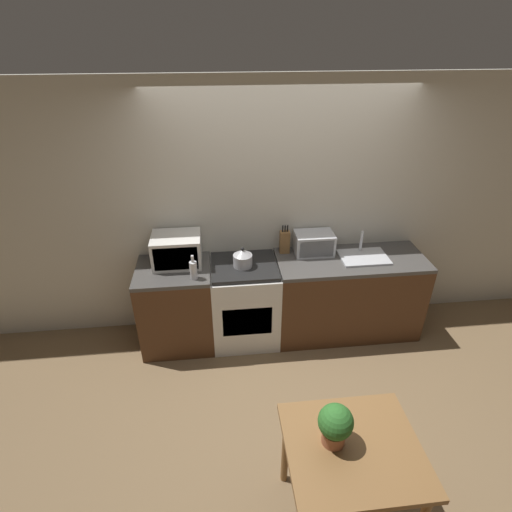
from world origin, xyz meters
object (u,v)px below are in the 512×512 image
Objects in this scene: stove_range at (245,302)px; bottle at (193,270)px; toaster_oven at (314,243)px; dining_table at (352,458)px; microwave at (177,250)px; kettle at (243,258)px.

bottle is at bearing -158.64° from stove_range.
dining_table is (-0.24, -2.08, -0.36)m from toaster_oven.
microwave is at bearing -177.83° from toaster_oven.
microwave is 2.36m from dining_table.
microwave is (-0.63, 0.12, 0.06)m from kettle.
microwave reaches higher than stove_range.
bottle is 2.02m from dining_table.
dining_table is at bearing -75.13° from kettle.
bottle is at bearing -61.08° from microwave.
toaster_oven is 0.48× the size of dining_table.
stove_range is 2.00m from dining_table.
microwave is 1.38m from toaster_oven.
stove_range is 1.92× the size of microwave.
stove_range is 0.94m from toaster_oven.
kettle is 0.65m from microwave.
kettle is 2.00m from dining_table.
bottle reaches higher than kettle.
bottle is at bearing -159.83° from kettle.
dining_table is (1.14, -2.03, -0.40)m from microwave.
microwave is 0.58× the size of dining_table.
stove_range is 0.89m from microwave.
dining_table is (0.51, -1.91, -0.34)m from kettle.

